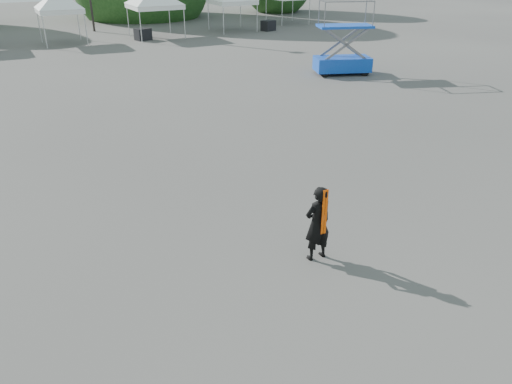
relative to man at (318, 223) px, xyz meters
name	(u,v)px	position (x,y,z in m)	size (l,w,h in m)	color
ground	(263,225)	(-0.30, 1.66, -0.79)	(120.00, 120.00, 0.00)	#474442
man	(318,223)	(0.00, 0.00, 0.00)	(0.58, 0.39, 1.58)	black
scissor_lift	(344,38)	(10.50, 13.12, 0.96)	(2.98, 2.20, 3.47)	#0D27AB
crate_mid	(143,34)	(4.80, 27.94, -0.40)	(0.99, 0.77, 0.77)	black
crate_east	(268,26)	(14.54, 27.74, -0.42)	(0.97, 0.75, 0.75)	black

